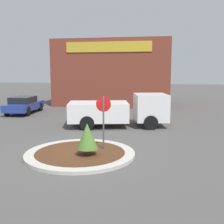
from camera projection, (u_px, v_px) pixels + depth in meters
The scene contains 7 objects.
ground_plane at pixel (80, 155), 11.37m from camera, with size 120.00×120.00×0.00m, color #514F4C.
traffic_island at pixel (80, 154), 11.36m from camera, with size 4.44×4.44×0.13m.
stop_sign at pixel (103, 114), 11.60m from camera, with size 0.63×0.07×2.36m.
island_shrub at pixel (87, 136), 10.89m from camera, with size 0.84×0.84×1.25m.
utility_truck at pixel (121, 110), 17.05m from camera, with size 6.27×3.54×1.97m.
storefront_building at pixel (114, 73), 27.83m from camera, with size 10.94×6.07×6.24m.
parked_sedan_blue at pixel (24, 105), 22.25m from camera, with size 2.14×4.39×1.35m.
Camera 1 is at (3.31, -10.55, 3.42)m, focal length 45.00 mm.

